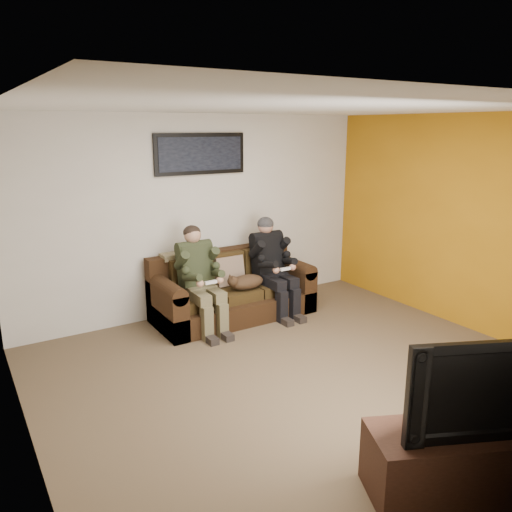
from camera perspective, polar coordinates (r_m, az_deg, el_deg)
floor at (r=5.22m, az=5.25°, el=-13.32°), size 5.00×5.00×0.00m
ceiling at (r=4.62m, az=6.03°, el=16.55°), size 5.00×5.00×0.00m
wall_back at (r=6.64m, az=-6.30°, el=4.63°), size 5.00×0.00×5.00m
wall_left at (r=3.83m, az=-25.66°, el=-4.12°), size 0.00×4.50×4.50m
wall_right at (r=6.55m, az=23.28°, el=3.40°), size 0.00×4.50×4.50m
accent_wall_right at (r=6.55m, az=23.23°, el=3.39°), size 0.00×4.50×4.50m
sofa at (r=6.60m, az=-2.88°, el=-4.15°), size 2.07×0.89×0.85m
throw_pillow at (r=6.55m, az=-3.07°, el=-1.71°), size 0.40×0.19×0.39m
throw_blanket at (r=6.41m, az=-8.96°, el=0.05°), size 0.42×0.21×0.08m
person_left at (r=6.11m, az=-6.49°, el=-1.96°), size 0.51×0.87×1.27m
person_right at (r=6.61m, az=1.84°, el=-0.55°), size 0.51×0.86×1.28m
cat at (r=6.37m, az=-1.21°, el=-2.98°), size 0.66×0.26×0.24m
framed_poster at (r=6.52m, az=-6.36°, el=11.53°), size 1.25×0.05×0.52m
tv_stand at (r=3.97m, az=23.89°, el=-20.48°), size 1.56×1.06×0.47m
television at (r=3.68m, az=24.84°, el=-12.99°), size 1.16×0.64×0.69m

